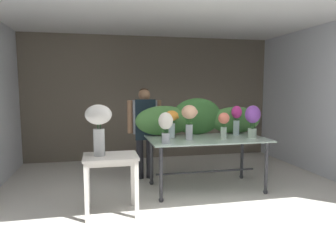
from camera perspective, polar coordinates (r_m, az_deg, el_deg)
name	(u,v)px	position (r m, az deg, el deg)	size (l,w,h in m)	color
ground_plane	(171,183)	(5.25, 0.58, -10.26)	(8.74, 8.74, 0.00)	silver
wall_back	(151,98)	(6.96, -3.13, 5.06)	(5.47, 0.12, 2.64)	#706656
wall_right	(321,101)	(6.23, 25.99, 4.13)	(0.12, 4.09, 2.64)	silver
ceiling_slab	(171,13)	(5.14, 0.62, 19.88)	(5.59, 4.09, 0.12)	silver
display_table_glass	(206,146)	(4.82, 6.99, -3.53)	(1.77, 1.00, 0.80)	#B3CCBD
side_table_white	(111,164)	(3.94, -10.35, -6.88)	(0.66, 0.51, 0.74)	silver
florist	(145,124)	(5.33, -4.26, 0.38)	(0.58, 0.24, 1.54)	#232328
foliage_backdrop	(199,119)	(5.13, 5.68, 1.25)	(2.11, 0.29, 0.59)	#477F3D
vase_coral_hydrangea	(224,123)	(4.74, 10.10, 0.57)	(0.17, 0.17, 0.39)	silver
vase_violet_dahlias	(253,118)	(4.93, 15.09, 1.37)	(0.23, 0.23, 0.49)	silver
vase_magenta_anemones	(236,118)	(5.16, 12.30, 1.39)	(0.17, 0.17, 0.47)	silver
vase_ivory_snapdragons	(166,125)	(4.28, -0.43, 0.27)	(0.20, 0.20, 0.43)	silver
vase_sunset_tulips	(172,121)	(4.74, 0.70, 0.93)	(0.22, 0.20, 0.42)	silver
vase_peach_stock	(190,117)	(4.58, 3.93, 1.63)	(0.25, 0.23, 0.51)	silver
vase_white_roses_tall	(99,122)	(3.85, -12.47, 0.65)	(0.32, 0.32, 0.62)	silver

